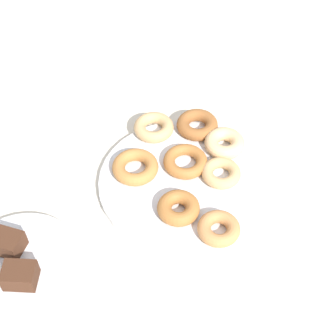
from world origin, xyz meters
TOP-DOWN VIEW (x-y plane):
  - ground_plane at (0.00, 0.00)m, footprint 2.40×2.40m
  - donut_plate at (0.00, 0.00)m, footprint 0.33×0.33m
  - donut_0 at (0.02, -0.07)m, footprint 0.10×0.10m
  - donut_1 at (0.10, -0.07)m, footprint 0.11×0.11m
  - donut_2 at (-0.08, 0.00)m, footprint 0.09×0.09m
  - donut_3 at (0.12, 0.08)m, footprint 0.10×0.10m
  - donut_4 at (0.04, -0.00)m, footprint 0.12×0.12m
  - donut_5 at (0.01, 0.10)m, footprint 0.10×0.10m
  - donut_6 at (-0.11, -0.08)m, footprint 0.09×0.09m
  - donut_7 at (0.14, -0.01)m, footprint 0.12×0.12m
  - cake_plate at (-0.22, 0.26)m, footprint 0.21×0.21m
  - brownie_near at (-0.25, 0.24)m, footprint 0.05×0.06m
  - brownie_far at (-0.20, 0.29)m, footprint 0.05×0.06m

SIDE VIEW (x-z plane):
  - ground_plane at x=0.00m, z-range 0.00..0.00m
  - donut_plate at x=0.00m, z-range 0.00..0.02m
  - cake_plate at x=-0.22m, z-range 0.00..0.02m
  - donut_0 at x=0.02m, z-range 0.02..0.04m
  - donut_4 at x=0.04m, z-range 0.02..0.04m
  - donut_6 at x=-0.11m, z-range 0.02..0.04m
  - donut_3 at x=0.12m, z-range 0.02..0.04m
  - donut_5 at x=0.01m, z-range 0.02..0.04m
  - donut_7 at x=0.14m, z-range 0.02..0.04m
  - donut_2 at x=-0.08m, z-range 0.02..0.04m
  - donut_1 at x=0.10m, z-range 0.02..0.04m
  - brownie_near at x=-0.25m, z-range 0.02..0.05m
  - brownie_far at x=-0.20m, z-range 0.02..0.05m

